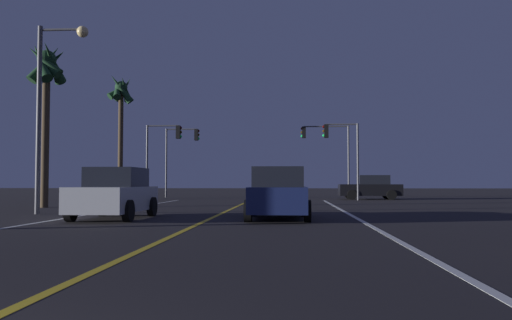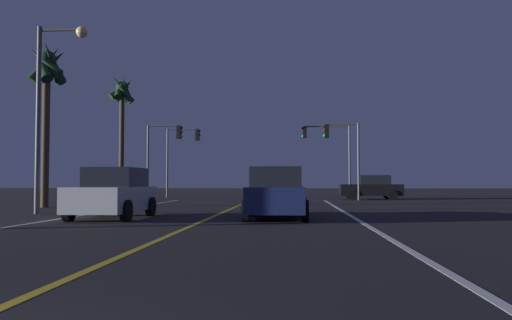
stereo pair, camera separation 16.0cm
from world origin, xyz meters
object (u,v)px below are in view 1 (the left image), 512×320
(street_lamp_left_mid, at_px, (51,93))
(traffic_light_far_right, at_px, (326,144))
(car_lead_same_lane, at_px, (279,194))
(traffic_light_near_left, at_px, (164,144))
(palm_tree_left_far, at_px, (121,100))
(car_oncoming, at_px, (115,194))
(car_crossing_side, at_px, (371,188))
(traffic_light_near_right, at_px, (341,144))
(palm_tree_left_mid, at_px, (46,75))
(traffic_light_far_left, at_px, (182,147))

(street_lamp_left_mid, bearing_deg, traffic_light_far_right, 60.81)
(car_lead_same_lane, relative_size, traffic_light_far_right, 0.77)
(traffic_light_near_left, height_order, palm_tree_left_far, palm_tree_left_far)
(car_oncoming, height_order, traffic_light_near_left, traffic_light_near_left)
(car_lead_same_lane, distance_m, traffic_light_far_right, 23.76)
(car_crossing_side, distance_m, traffic_light_near_right, 4.27)
(traffic_light_far_right, bearing_deg, traffic_light_near_left, 25.74)
(car_crossing_side, xyz_separation_m, palm_tree_left_mid, (-17.39, -12.91, 5.56))
(car_oncoming, relative_size, car_lead_same_lane, 1.00)
(car_crossing_side, xyz_separation_m, street_lamp_left_mid, (-14.78, -17.83, 3.81))
(car_oncoming, relative_size, traffic_light_far_right, 0.77)
(car_crossing_side, relative_size, traffic_light_near_left, 0.84)
(palm_tree_left_mid, bearing_deg, car_crossing_side, 36.58)
(car_lead_same_lane, height_order, street_lamp_left_mid, street_lamp_left_mid)
(car_lead_same_lane, height_order, palm_tree_left_far, palm_tree_left_far)
(traffic_light_far_left, bearing_deg, car_crossing_side, -13.60)
(traffic_light_near_left, height_order, traffic_light_far_left, traffic_light_far_left)
(street_lamp_left_mid, distance_m, palm_tree_left_mid, 5.84)
(car_oncoming, bearing_deg, traffic_light_near_right, 152.91)
(traffic_light_near_left, relative_size, traffic_light_far_right, 0.92)
(car_oncoming, relative_size, palm_tree_left_mid, 0.53)
(palm_tree_left_mid, distance_m, palm_tree_left_far, 12.88)
(car_crossing_side, height_order, traffic_light_far_right, traffic_light_far_right)
(traffic_light_near_right, relative_size, palm_tree_left_far, 0.56)
(traffic_light_near_right, bearing_deg, car_oncoming, 62.91)
(traffic_light_near_right, height_order, traffic_light_far_right, traffic_light_far_right)
(car_lead_same_lane, distance_m, traffic_light_far_left, 24.92)
(car_crossing_side, xyz_separation_m, traffic_light_far_right, (-2.90, 3.44, 3.36))
(car_oncoming, xyz_separation_m, car_crossing_side, (11.46, 20.05, 0.00))
(palm_tree_left_far, bearing_deg, car_oncoming, -71.87)
(car_lead_same_lane, bearing_deg, traffic_light_near_right, -11.97)
(car_oncoming, distance_m, palm_tree_left_far, 21.97)
(street_lamp_left_mid, xyz_separation_m, palm_tree_left_far, (-3.22, 17.76, 2.56))
(street_lamp_left_mid, xyz_separation_m, palm_tree_left_mid, (-2.61, 4.92, 1.74))
(car_lead_same_lane, distance_m, street_lamp_left_mid, 9.76)
(traffic_light_far_right, bearing_deg, traffic_light_near_right, 96.67)
(car_oncoming, xyz_separation_m, traffic_light_far_right, (8.56, 23.49, 3.36))
(traffic_light_near_right, height_order, traffic_light_far_left, traffic_light_far_left)
(car_oncoming, distance_m, traffic_light_near_right, 20.42)
(car_lead_same_lane, xyz_separation_m, palm_tree_left_mid, (-11.36, 6.97, 5.56))
(car_lead_same_lane, height_order, traffic_light_near_right, traffic_light_near_right)
(car_oncoming, xyz_separation_m, traffic_light_far_left, (-2.75, 23.49, 3.21))
(palm_tree_left_mid, height_order, palm_tree_left_far, palm_tree_left_far)
(traffic_light_near_right, distance_m, palm_tree_left_far, 16.23)
(car_oncoming, bearing_deg, car_lead_same_lane, 91.83)
(car_lead_same_lane, height_order, traffic_light_far_right, traffic_light_far_right)
(traffic_light_far_right, height_order, street_lamp_left_mid, street_lamp_left_mid)
(car_crossing_side, bearing_deg, street_lamp_left_mid, 50.33)
(street_lamp_left_mid, bearing_deg, palm_tree_left_mid, 117.92)
(traffic_light_far_right, distance_m, traffic_light_far_left, 11.31)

